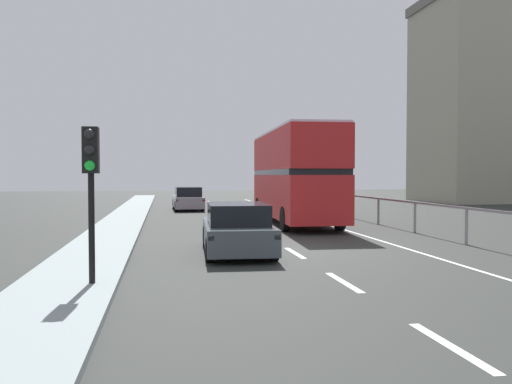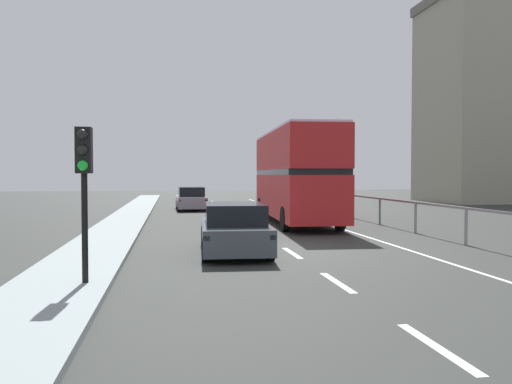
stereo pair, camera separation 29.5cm
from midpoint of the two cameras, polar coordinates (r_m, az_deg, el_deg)
The scene contains 8 objects.
ground_plane at distance 15.66m, azimuth 4.07°, elevation -6.59°, with size 73.08×120.00×0.10m, color #2A2D2B.
near_sidewalk_kerb at distance 15.37m, azimuth -16.96°, elevation -6.38°, with size 2.01×80.00×0.14m, color gray.
lane_paint_markings at distance 24.37m, azimuth 4.42°, elevation -3.42°, with size 3.73×46.00×0.01m.
bridge_side_railing at distance 25.91m, azimuth 12.27°, elevation -0.98°, with size 0.10×42.00×1.22m.
double_decker_bus_red at distance 24.59m, azimuth 4.66°, elevation 2.01°, with size 2.96×10.88×4.31m.
hatchback_car_near at distance 15.01m, azimuth -1.84°, elevation -4.10°, with size 2.07×4.54×1.45m.
traffic_signal_pole at distance 10.62m, azimuth -17.61°, elevation 2.68°, with size 0.30×0.42×3.05m.
sedan_car_ahead at distance 33.63m, azimuth -6.90°, elevation -0.76°, with size 1.91×4.50×1.48m.
Camera 2 is at (-3.42, -15.10, 2.26)m, focal length 36.47 mm.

